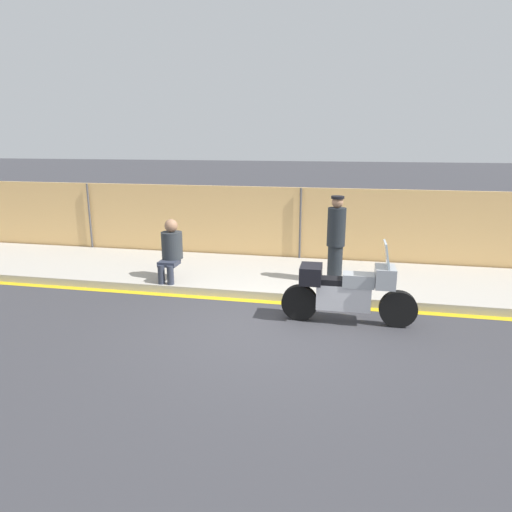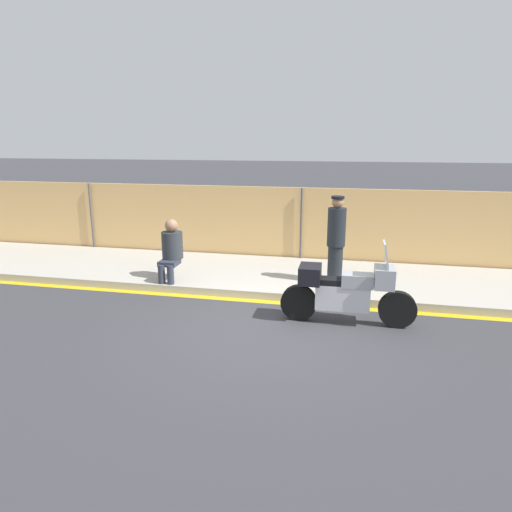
# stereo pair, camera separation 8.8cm
# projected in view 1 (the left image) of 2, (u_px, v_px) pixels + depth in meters

# --- Properties ---
(ground_plane) EXTENTS (120.00, 120.00, 0.00)m
(ground_plane) POSITION_uv_depth(u_px,v_px,m) (271.00, 330.00, 7.49)
(ground_plane) COLOR #38383D
(sidewalk) EXTENTS (42.50, 2.81, 0.16)m
(sidewalk) POSITION_uv_depth(u_px,v_px,m) (292.00, 277.00, 10.13)
(sidewalk) COLOR #ADA89E
(sidewalk) RESTS_ON ground_plane
(curb_paint_stripe) EXTENTS (42.50, 0.18, 0.01)m
(curb_paint_stripe) POSITION_uv_depth(u_px,v_px,m) (282.00, 303.00, 8.73)
(curb_paint_stripe) COLOR gold
(curb_paint_stripe) RESTS_ON ground_plane
(storefront_fence) EXTENTS (40.37, 0.17, 1.91)m
(storefront_fence) POSITION_uv_depth(u_px,v_px,m) (301.00, 226.00, 11.34)
(storefront_fence) COLOR #E5B26B
(storefront_fence) RESTS_ON ground_plane
(motorcycle) EXTENTS (2.26, 0.51, 1.44)m
(motorcycle) POSITION_uv_depth(u_px,v_px,m) (347.00, 291.00, 7.66)
(motorcycle) COLOR black
(motorcycle) RESTS_ON ground_plane
(officer_standing) EXTENTS (0.37, 0.37, 1.79)m
(officer_standing) POSITION_uv_depth(u_px,v_px,m) (336.00, 239.00, 9.28)
(officer_standing) COLOR #1E2328
(officer_standing) RESTS_ON sidewalk
(person_seated_on_curb) EXTENTS (0.44, 0.69, 1.28)m
(person_seated_on_curb) POSITION_uv_depth(u_px,v_px,m) (171.00, 247.00, 9.52)
(person_seated_on_curb) COLOR #2D3342
(person_seated_on_curb) RESTS_ON sidewalk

